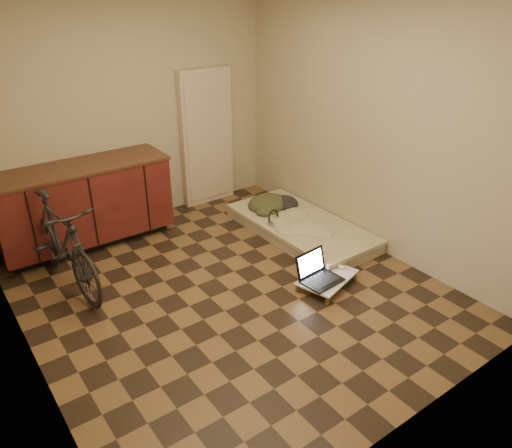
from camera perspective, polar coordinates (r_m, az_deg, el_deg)
room_shell at (r=4.20m, az=-3.43°, el=7.34°), size 3.50×4.00×2.60m
cabinets at (r=5.69m, az=-19.08°, el=2.11°), size 1.84×0.62×0.91m
appliance_panel at (r=6.39m, az=-5.66°, el=9.77°), size 0.70×0.10×1.70m
bicycle at (r=4.94m, az=-21.38°, el=-1.62°), size 0.61×1.58×0.99m
futon at (r=5.76m, az=5.15°, el=-0.40°), size 0.88×1.81×0.16m
clothing_pile at (r=6.04m, az=1.91°, el=2.94°), size 0.54×0.45×0.21m
headphones at (r=5.63m, az=2.02°, el=0.74°), size 0.28×0.27×0.15m
lap_desk at (r=4.85m, az=8.12°, el=-6.10°), size 0.67×0.53×0.10m
laptop at (r=4.76m, az=7.13°, el=-5.77°), size 0.39×0.36×0.25m
mouse at (r=4.99m, az=9.67°, el=-4.81°), size 0.07×0.10×0.03m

